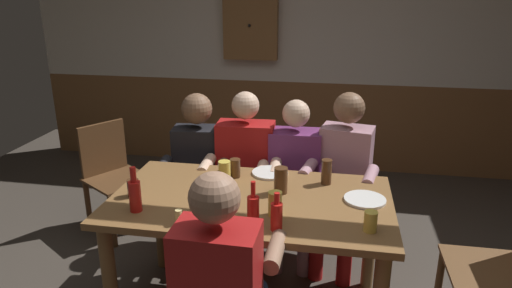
% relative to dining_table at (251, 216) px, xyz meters
% --- Properties ---
extents(back_wall_upper, '(5.74, 0.12, 1.38)m').
position_rel_dining_table_xyz_m(back_wall_upper, '(0.00, 2.56, 0.98)').
color(back_wall_upper, beige).
extents(back_wall_wainscot, '(5.74, 0.12, 0.95)m').
position_rel_dining_table_xyz_m(back_wall_wainscot, '(0.00, 2.56, -0.18)').
color(back_wall_wainscot, brown).
rests_on(back_wall_wainscot, ground_plane).
extents(dining_table, '(1.60, 0.91, 0.77)m').
position_rel_dining_table_xyz_m(dining_table, '(0.00, 0.00, 0.00)').
color(dining_table, brown).
rests_on(dining_table, ground_plane).
extents(person_0, '(0.53, 0.54, 1.20)m').
position_rel_dining_table_xyz_m(person_0, '(-0.53, 0.68, 0.01)').
color(person_0, black).
rests_on(person_0, ground_plane).
extents(person_1, '(0.57, 0.55, 1.22)m').
position_rel_dining_table_xyz_m(person_1, '(-0.18, 0.68, 0.01)').
color(person_1, '#AD1919').
rests_on(person_1, ground_plane).
extents(person_2, '(0.52, 0.52, 1.18)m').
position_rel_dining_table_xyz_m(person_2, '(0.18, 0.68, -0.01)').
color(person_2, '#6B2D66').
rests_on(person_2, ground_plane).
extents(person_3, '(0.53, 0.57, 1.25)m').
position_rel_dining_table_xyz_m(person_3, '(0.53, 0.68, 0.02)').
color(person_3, '#B78493').
rests_on(person_3, ground_plane).
extents(person_4, '(0.50, 0.52, 1.24)m').
position_rel_dining_table_xyz_m(person_4, '(0.00, -0.68, 0.02)').
color(person_4, '#AD1919').
rests_on(person_4, ground_plane).
extents(chair_empty_near_right, '(0.44, 0.44, 0.88)m').
position_rel_dining_table_xyz_m(chair_empty_near_right, '(1.41, 0.00, -0.18)').
color(chair_empty_near_right, brown).
rests_on(chair_empty_near_right, ground_plane).
extents(chair_empty_far_end, '(0.61, 0.61, 0.88)m').
position_rel_dining_table_xyz_m(chair_empty_far_end, '(-1.31, 0.85, -0.18)').
color(chair_empty_far_end, brown).
rests_on(chair_empty_far_end, ground_plane).
extents(table_candle, '(0.04, 0.04, 0.08)m').
position_rel_dining_table_xyz_m(table_candle, '(-0.30, -0.37, 0.15)').
color(table_candle, '#F9E08C').
rests_on(table_candle, dining_table).
extents(plate_0, '(0.23, 0.23, 0.01)m').
position_rel_dining_table_xyz_m(plate_0, '(0.06, 0.37, 0.12)').
color(plate_0, white).
rests_on(plate_0, dining_table).
extents(plate_1, '(0.24, 0.24, 0.01)m').
position_rel_dining_table_xyz_m(plate_1, '(0.64, 0.08, 0.12)').
color(plate_1, white).
rests_on(plate_1, dining_table).
extents(bottle_0, '(0.07, 0.07, 0.25)m').
position_rel_dining_table_xyz_m(bottle_0, '(-0.12, -0.24, 0.22)').
color(bottle_0, '#593314').
rests_on(bottle_0, dining_table).
extents(bottle_1, '(0.07, 0.07, 0.25)m').
position_rel_dining_table_xyz_m(bottle_1, '(-0.58, -0.27, 0.21)').
color(bottle_1, red).
rests_on(bottle_1, dining_table).
extents(bottle_2, '(0.06, 0.06, 0.20)m').
position_rel_dining_table_xyz_m(bottle_2, '(0.20, -0.34, 0.19)').
color(bottle_2, red).
rests_on(bottle_2, dining_table).
extents(bottle_3, '(0.06, 0.06, 0.24)m').
position_rel_dining_table_xyz_m(bottle_3, '(0.07, -0.31, 0.20)').
color(bottle_3, red).
rests_on(bottle_3, dining_table).
extents(pint_glass_0, '(0.07, 0.07, 0.11)m').
position_rel_dining_table_xyz_m(pint_glass_0, '(0.65, -0.27, 0.17)').
color(pint_glass_0, '#E5C64C').
rests_on(pint_glass_0, dining_table).
extents(pint_glass_1, '(0.06, 0.06, 0.16)m').
position_rel_dining_table_xyz_m(pint_glass_1, '(0.42, 0.28, 0.19)').
color(pint_glass_1, '#4C2D19').
rests_on(pint_glass_1, dining_table).
extents(pint_glass_2, '(0.07, 0.07, 0.13)m').
position_rel_dining_table_xyz_m(pint_glass_2, '(-0.20, 0.20, 0.18)').
color(pint_glass_2, '#E5C64C').
rests_on(pint_glass_2, dining_table).
extents(pint_glass_3, '(0.07, 0.07, 0.12)m').
position_rel_dining_table_xyz_m(pint_glass_3, '(-0.15, 0.28, 0.17)').
color(pint_glass_3, '#4C2D19').
rests_on(pint_glass_3, dining_table).
extents(pint_glass_4, '(0.07, 0.07, 0.13)m').
position_rel_dining_table_xyz_m(pint_glass_4, '(0.17, -0.19, 0.18)').
color(pint_glass_4, '#E5C64C').
rests_on(pint_glass_4, dining_table).
extents(pint_glass_5, '(0.07, 0.07, 0.10)m').
position_rel_dining_table_xyz_m(pint_glass_5, '(-0.67, -0.09, 0.17)').
color(pint_glass_5, '#4C2D19').
rests_on(pint_glass_5, dining_table).
extents(pint_glass_6, '(0.08, 0.08, 0.16)m').
position_rel_dining_table_xyz_m(pint_glass_6, '(0.16, 0.10, 0.19)').
color(pint_glass_6, '#4C2D19').
rests_on(pint_glass_6, dining_table).
extents(wall_dart_cabinet, '(0.56, 0.15, 0.70)m').
position_rel_dining_table_xyz_m(wall_dart_cabinet, '(-0.46, 2.43, 0.88)').
color(wall_dart_cabinet, brown).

